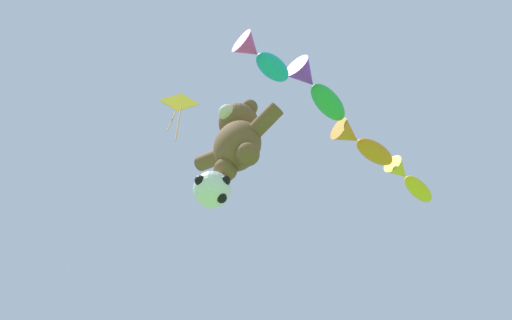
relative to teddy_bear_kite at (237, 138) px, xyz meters
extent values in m
ellipsoid|color=brown|center=(0.00, 0.01, -0.32)|extent=(1.12, 0.95, 1.36)
sphere|color=brown|center=(0.00, 0.01, 0.69)|extent=(0.94, 0.94, 0.94)
sphere|color=beige|center=(0.00, -0.39, 0.62)|extent=(0.39, 0.39, 0.39)
sphere|color=brown|center=(-0.34, 0.01, 1.06)|extent=(0.38, 0.38, 0.38)
cylinder|color=brown|center=(-0.81, 0.01, -0.08)|extent=(0.81, 0.36, 0.63)
sphere|color=brown|center=(-0.31, 0.01, -0.96)|extent=(0.51, 0.51, 0.51)
sphere|color=brown|center=(0.34, 0.01, 1.06)|extent=(0.38, 0.38, 0.38)
cylinder|color=brown|center=(0.81, 0.01, -0.08)|extent=(0.81, 0.36, 0.63)
sphere|color=brown|center=(0.31, 0.01, -0.96)|extent=(0.51, 0.51, 0.51)
sphere|color=white|center=(-0.55, -0.09, -1.56)|extent=(0.77, 0.77, 0.77)
sphere|color=black|center=(-0.19, -0.09, -1.56)|extent=(0.22, 0.22, 0.22)
sphere|color=black|center=(-0.63, 0.15, -1.31)|extent=(0.22, 0.22, 0.22)
sphere|color=black|center=(-0.55, -0.44, -1.62)|extent=(0.22, 0.22, 0.22)
sphere|color=black|center=(-0.38, 0.04, -1.85)|extent=(0.22, 0.22, 0.22)
ellipsoid|color=#19ADB2|center=(1.03, 0.05, 2.45)|extent=(0.70, 1.08, 0.48)
cone|color=#E53F9E|center=(0.92, -0.72, 2.45)|extent=(0.78, 0.65, 0.70)
sphere|color=black|center=(1.08, 0.37, 2.58)|extent=(0.12, 0.12, 0.12)
ellipsoid|color=green|center=(1.35, 2.16, 3.25)|extent=(0.63, 1.38, 0.54)
cone|color=purple|center=(1.35, 1.09, 3.25)|extent=(0.79, 0.76, 0.79)
sphere|color=black|center=(1.35, 2.60, 3.39)|extent=(0.14, 0.14, 0.14)
ellipsoid|color=orange|center=(1.47, 4.29, 3.14)|extent=(0.90, 1.41, 0.50)
cone|color=orange|center=(1.21, 3.32, 3.14)|extent=(0.89, 0.88, 0.73)
sphere|color=black|center=(1.58, 4.70, 3.28)|extent=(0.13, 0.13, 0.13)
ellipsoid|color=yellow|center=(1.75, 6.29, 3.17)|extent=(0.61, 1.28, 0.43)
cone|color=yellow|center=(1.68, 5.34, 3.17)|extent=(0.69, 0.73, 0.63)
sphere|color=black|center=(1.79, 6.69, 3.29)|extent=(0.11, 0.11, 0.11)
cube|color=yellow|center=(-2.40, -0.10, 4.52)|extent=(0.85, 0.91, 1.23)
cylinder|color=orange|center=(-2.56, -0.10, 3.53)|extent=(0.03, 0.15, 1.21)
cylinder|color=orange|center=(-2.24, -0.07, 3.15)|extent=(0.03, 0.11, 1.96)
camera|label=1|loc=(4.49, -4.78, -10.86)|focal=40.00mm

